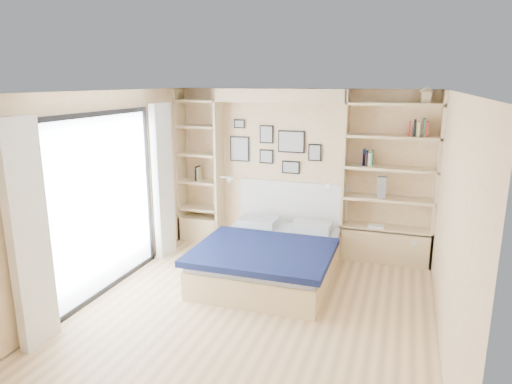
% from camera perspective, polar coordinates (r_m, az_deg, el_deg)
% --- Properties ---
extents(ground, '(4.50, 4.50, 0.00)m').
position_cam_1_polar(ground, '(5.49, -0.13, -14.65)').
color(ground, '#DEB882').
rests_on(ground, ground).
extents(room_shell, '(4.50, 4.50, 4.50)m').
position_cam_1_polar(room_shell, '(6.58, 0.86, 0.25)').
color(room_shell, beige).
rests_on(room_shell, ground).
extents(bed, '(1.75, 2.31, 1.07)m').
position_cam_1_polar(bed, '(6.28, 1.86, -8.08)').
color(bed, tan).
rests_on(bed, ground).
extents(photo_gallery, '(1.48, 0.02, 0.82)m').
position_cam_1_polar(photo_gallery, '(7.16, 2.07, 5.64)').
color(photo_gallery, black).
rests_on(photo_gallery, ground).
extents(reading_lamps, '(1.92, 0.12, 0.15)m').
position_cam_1_polar(reading_lamps, '(7.00, 2.71, 1.25)').
color(reading_lamps, silver).
rests_on(reading_lamps, ground).
extents(shelf_decor, '(3.53, 0.23, 2.03)m').
position_cam_1_polar(shelf_decor, '(6.73, 14.12, 5.36)').
color(shelf_decor, '#A51E1E').
rests_on(shelf_decor, ground).
extents(deck, '(3.20, 4.00, 0.05)m').
position_cam_1_polar(deck, '(7.36, -28.14, -8.76)').
color(deck, '#766857').
rests_on(deck, ground).
extents(deck_chair, '(0.59, 0.87, 0.82)m').
position_cam_1_polar(deck_chair, '(7.45, -26.70, -5.11)').
color(deck_chair, tan).
rests_on(deck_chair, ground).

